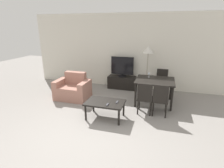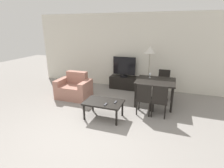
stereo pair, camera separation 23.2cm
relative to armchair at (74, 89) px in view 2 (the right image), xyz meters
name	(u,v)px [view 2 (the right image)]	position (x,y,z in m)	size (l,w,h in m)	color
ground_plane	(80,137)	(1.24, -1.90, -0.30)	(18.00, 18.00, 0.00)	gray
wall_back	(125,52)	(1.24, 1.67, 1.05)	(7.16, 0.06, 2.70)	silver
armchair	(74,89)	(0.00, 0.00, 0.00)	(1.05, 0.71, 0.83)	#9E6B5B
tv_stand	(124,83)	(1.29, 1.40, -0.07)	(1.04, 0.41, 0.46)	black
tv	(124,67)	(1.29, 1.40, 0.53)	(0.83, 0.29, 0.73)	black
coffee_table	(104,104)	(1.40, -0.94, 0.09)	(0.96, 0.62, 0.44)	black
dining_table	(155,83)	(2.53, 0.35, 0.35)	(1.11, 0.96, 0.74)	black
dining_chair_near	(144,98)	(2.33, -0.43, 0.18)	(0.40, 0.40, 0.87)	black
dining_chair_far	(163,82)	(2.72, 1.14, 0.18)	(0.40, 0.40, 0.87)	black
dining_chair_near_right	(160,100)	(2.72, -0.43, 0.18)	(0.40, 0.40, 0.87)	black
floor_lamp	(150,52)	(2.21, 1.17, 1.13)	(0.37, 0.37, 1.63)	gray
remote_primary	(115,102)	(1.70, -0.89, 0.15)	(0.04, 0.15, 0.02)	#38383D
remote_secondary	(105,104)	(1.52, -1.10, 0.15)	(0.04, 0.15, 0.02)	#38383D
wine_glass_left	(150,74)	(2.32, 0.59, 0.54)	(0.07, 0.07, 0.15)	silver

